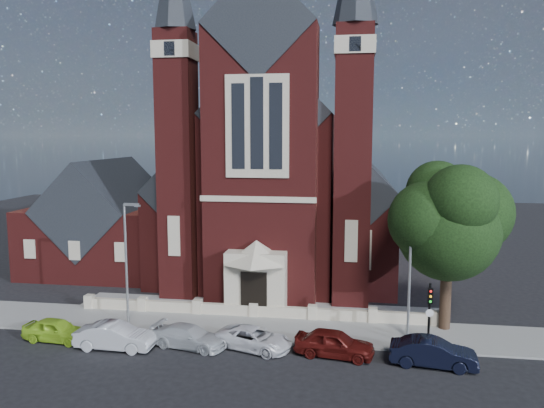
{
  "coord_description": "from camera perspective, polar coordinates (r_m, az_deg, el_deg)",
  "views": [
    {
      "loc": [
        6.35,
        -27.96,
        12.38
      ],
      "look_at": [
        0.43,
        12.0,
        7.16
      ],
      "focal_mm": 35.0,
      "sensor_mm": 36.0,
      "label": 1
    }
  ],
  "objects": [
    {
      "name": "ground",
      "position": [
        45.15,
        0.02,
        -8.55
      ],
      "size": [
        120.0,
        120.0,
        0.0
      ],
      "primitive_type": "plane",
      "color": "black",
      "rests_on": "ground"
    },
    {
      "name": "pavement_strip",
      "position": [
        35.31,
        -2.54,
        -13.16
      ],
      "size": [
        60.0,
        5.0,
        0.12
      ],
      "primitive_type": "cube",
      "color": "gray",
      "rests_on": "ground"
    },
    {
      "name": "forecourt_paving",
      "position": [
        39.02,
        -1.4,
        -11.13
      ],
      "size": [
        26.0,
        3.0,
        0.14
      ],
      "primitive_type": "cube",
      "color": "gray",
      "rests_on": "ground"
    },
    {
      "name": "forecourt_wall",
      "position": [
        37.16,
        -1.94,
        -12.1
      ],
      "size": [
        24.0,
        0.4,
        0.9
      ],
      "primitive_type": "cube",
      "color": "#B0A48C",
      "rests_on": "ground"
    },
    {
      "name": "church",
      "position": [
        51.46,
        1.31,
        2.69
      ],
      "size": [
        20.01,
        34.9,
        29.2
      ],
      "color": "#551816",
      "rests_on": "ground"
    },
    {
      "name": "parish_hall",
      "position": [
        51.78,
        -17.28,
        -2.27
      ],
      "size": [
        12.0,
        12.2,
        10.24
      ],
      "color": "#551816",
      "rests_on": "ground"
    },
    {
      "name": "street_tree",
      "position": [
        34.67,
        18.71,
        -2.02
      ],
      "size": [
        6.4,
        6.6,
        10.7
      ],
      "color": "black",
      "rests_on": "ground"
    },
    {
      "name": "street_lamp_left",
      "position": [
        35.85,
        -15.31,
        -5.44
      ],
      "size": [
        1.16,
        0.22,
        8.09
      ],
      "color": "gray",
      "rests_on": "ground"
    },
    {
      "name": "street_lamp_right",
      "position": [
        33.1,
        14.77,
        -6.48
      ],
      "size": [
        1.16,
        0.22,
        8.09
      ],
      "color": "gray",
      "rests_on": "ground"
    },
    {
      "name": "traffic_signal",
      "position": [
        32.26,
        16.59,
        -10.63
      ],
      "size": [
        0.28,
        0.42,
        4.0
      ],
      "color": "black",
      "rests_on": "ground"
    },
    {
      "name": "car_lime_van",
      "position": [
        35.5,
        -22.2,
        -12.42
      ],
      "size": [
        4.18,
        1.98,
        1.38
      ],
      "primitive_type": "imported",
      "rotation": [
        0.0,
        0.0,
        1.48
      ],
      "color": "#9ED22A",
      "rests_on": "ground"
    },
    {
      "name": "car_silver_a",
      "position": [
        33.12,
        -16.52,
        -13.48
      ],
      "size": [
        4.66,
        1.68,
        1.53
      ],
      "primitive_type": "imported",
      "rotation": [
        0.0,
        0.0,
        1.56
      ],
      "color": "#B5B9BE",
      "rests_on": "ground"
    },
    {
      "name": "car_silver_b",
      "position": [
        32.47,
        -8.89,
        -13.9
      ],
      "size": [
        4.76,
        2.73,
        1.3
      ],
      "primitive_type": "imported",
      "rotation": [
        0.0,
        0.0,
        1.36
      ],
      "color": "#B7BCC0",
      "rests_on": "ground"
    },
    {
      "name": "car_white_suv",
      "position": [
        31.86,
        -1.96,
        -14.27
      ],
      "size": [
        5.02,
        3.48,
        1.27
      ],
      "primitive_type": "imported",
      "rotation": [
        0.0,
        0.0,
        1.24
      ],
      "color": "white",
      "rests_on": "ground"
    },
    {
      "name": "car_dark_red",
      "position": [
        31.06,
        6.73,
        -14.64
      ],
      "size": [
        4.73,
        2.51,
        1.53
      ],
      "primitive_type": "imported",
      "rotation": [
        0.0,
        0.0,
        1.41
      ],
      "color": "#4E100D",
      "rests_on": "ground"
    },
    {
      "name": "car_navy",
      "position": [
        30.9,
        16.95,
        -15.06
      ],
      "size": [
        4.77,
        2.17,
        1.52
      ],
      "primitive_type": "imported",
      "rotation": [
        0.0,
        0.0,
        1.44
      ],
      "color": "black",
      "rests_on": "ground"
    }
  ]
}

